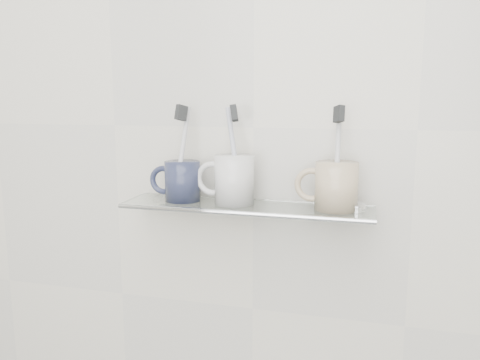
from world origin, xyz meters
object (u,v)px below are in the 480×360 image
(mug_left, at_px, (183,181))
(mug_right, at_px, (336,186))
(shelf_glass, at_px, (246,207))
(mug_center, at_px, (234,180))

(mug_left, xyz_separation_m, mug_right, (0.31, 0.00, 0.00))
(shelf_glass, height_order, mug_left, mug_left)
(shelf_glass, bearing_deg, mug_left, 177.90)
(mug_left, xyz_separation_m, mug_center, (0.11, 0.00, 0.01))
(mug_left, distance_m, mug_right, 0.31)
(shelf_glass, distance_m, mug_center, 0.06)
(shelf_glass, distance_m, mug_left, 0.14)
(mug_left, bearing_deg, mug_center, 19.34)
(shelf_glass, xyz_separation_m, mug_center, (-0.03, 0.00, 0.05))
(mug_right, bearing_deg, shelf_glass, 179.75)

